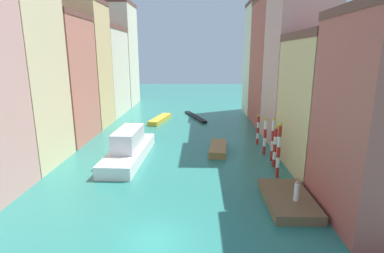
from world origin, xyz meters
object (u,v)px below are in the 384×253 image
Objects in this scene: mooring_pole_3 at (265,136)px; person_on_dock at (297,191)px; mooring_pole_2 at (272,139)px; motorboat_1 at (218,148)px; gondola_black at (195,117)px; mooring_pole_0 at (279,150)px; mooring_pole_4 at (258,129)px; vaporetto_white at (129,148)px; waterfront_dock at (288,199)px; motorboat_0 at (160,119)px; mooring_pole_1 at (275,146)px.

person_on_dock is at bearing -91.46° from mooring_pole_3.
mooring_pole_2 reaches higher than person_on_dock.
motorboat_1 is (-5.63, 2.98, -2.04)m from mooring_pole_2.
mooring_pole_3 is 22.07m from gondola_black.
mooring_pole_2 is (0.52, 4.53, -0.27)m from mooring_pole_0.
mooring_pole_4 is 16.49m from vaporetto_white.
mooring_pole_0 reaches higher than waterfront_dock.
mooring_pole_2 is at bearing 83.46° from mooring_pole_0.
mooring_pole_4 reaches higher than waterfront_dock.
motorboat_0 is (-14.69, 19.41, -2.08)m from mooring_pole_2.
mooring_pole_0 is 1.21× the size of mooring_pole_3.
waterfront_dock is at bearing -95.80° from mooring_pole_1.
motorboat_0 is (-13.72, 29.13, -0.01)m from waterfront_dock.
motorboat_1 is at bearing -81.21° from gondola_black.
mooring_pole_3 reaches higher than gondola_black.
gondola_black is 6.77m from motorboat_0.
mooring_pole_1 is 1.85m from mooring_pole_2.
mooring_pole_2 is at bearing -68.94° from gondola_black.
waterfront_dock is 9.99m from mooring_pole_2.
mooring_pole_2 is (0.97, 9.72, 2.07)m from waterfront_dock.
mooring_pole_1 is 0.92× the size of mooring_pole_2.
mooring_pole_0 reaches higher than motorboat_1.
person_on_dock is 0.30× the size of mooring_pole_0.
motorboat_0 reaches higher than gondola_black.
person_on_dock is 0.37× the size of mooring_pole_3.
mooring_pole_2 reaches higher than motorboat_1.
mooring_pole_3 is 1.12× the size of mooring_pole_4.
mooring_pole_0 is 0.66× the size of motorboat_0.
mooring_pole_4 is at bearing 87.74° from waterfront_dock.
vaporetto_white is at bearing -107.48° from gondola_black.
vaporetto_white is at bearing -158.40° from mooring_pole_4.
waterfront_dock is 1.63× the size of mooring_pole_4.
mooring_pole_4 is (0.18, 10.79, -0.70)m from mooring_pole_0.
vaporetto_white is (-14.98, 10.77, -0.24)m from person_on_dock.
waterfront_dock is at bearing -92.98° from mooring_pole_3.
mooring_pole_3 is at bearing -9.47° from motorboat_1.
mooring_pole_0 reaches higher than motorboat_0.
mooring_pole_1 is at bearing -88.80° from mooring_pole_4.
vaporetto_white reaches higher than motorboat_0.
motorboat_0 is 18.77m from motorboat_1.
mooring_pole_0 is at bearing 88.52° from person_on_dock.
gondola_black is at bearing 72.52° from vaporetto_white.
vaporetto_white is 1.28× the size of gondola_black.
vaporetto_white is at bearing -92.86° from motorboat_0.
mooring_pole_1 is at bearing -70.76° from gondola_black.
motorboat_1 reaches higher than waterfront_dock.
motorboat_1 is at bearing 15.53° from vaporetto_white.
mooring_pole_0 is 27.92m from motorboat_0.
mooring_pole_1 reaches higher than vaporetto_white.
mooring_pole_0 is 0.43× the size of vaporetto_white.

